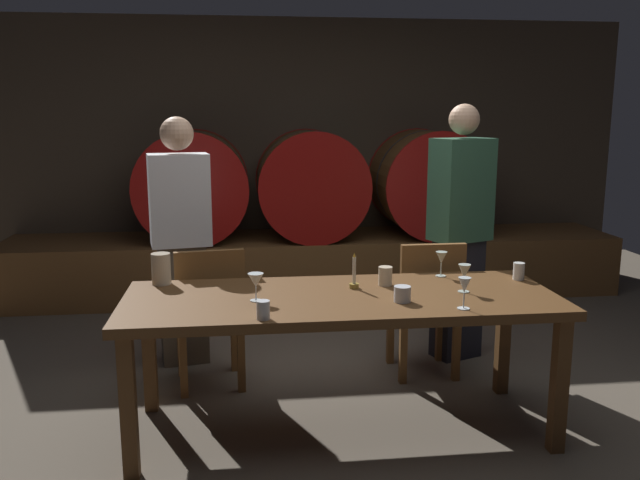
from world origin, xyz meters
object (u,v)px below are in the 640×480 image
Objects in this scene: cup_center_left at (385,276)px; cup_far_right at (519,271)px; cup_far_left at (263,310)px; guest_left at (181,240)px; chair_right at (427,302)px; wine_barrel_right at (428,183)px; cup_center_right at (402,294)px; wine_glass_center_left at (464,286)px; wine_barrel_center at (311,184)px; chair_left at (210,311)px; wine_glass_center_right at (441,258)px; candle_center at (354,279)px; pitcher at (161,269)px; wine_glass_far_left at (256,281)px; wine_barrel_left at (194,186)px; dining_table at (341,309)px; wine_glass_far_right at (464,273)px; guest_right at (460,231)px.

cup_far_right is (0.77, 0.03, -0.00)m from cup_center_left.
guest_left is at bearing 108.63° from cup_far_left.
wine_barrel_right is at bearing -106.19° from chair_right.
cup_center_left is 0.77m from cup_far_right.
cup_center_right is (-0.36, -0.80, 0.29)m from chair_right.
wine_glass_center_left is at bearing -59.54° from cup_center_left.
chair_left is at bearing -111.66° from wine_barrel_center.
chair_right is (-0.57, -2.05, -0.52)m from wine_barrel_right.
guest_left is 19.46× the size of cup_center_right.
wine_glass_center_right reaches higher than cup_center_left.
chair_left is at bearing 166.38° from cup_far_right.
candle_center is (-0.04, -2.57, -0.22)m from wine_barrel_center.
cup_far_left is (-1.62, -3.05, -0.23)m from wine_barrel_right.
wine_glass_far_left is (0.50, -0.39, 0.02)m from pitcher.
wine_barrel_left is at bearing 180.00° from wine_barrel_right.
chair_left is at bearing 154.96° from cup_center_left.
chair_right is at bearing 43.39° from candle_center.
wine_barrel_left is at bearing 112.80° from cup_center_right.
chair_left reaches higher than dining_table.
wine_glass_center_right is 0.43m from cup_far_right.
wine_barrel_center is at bearing 0.00° from wine_barrel_left.
wine_barrel_left is at bearing -53.37° from chair_right.
wine_glass_center_right is 1.24m from cup_far_left.
cup_center_right is at bearing 149.73° from wine_glass_center_left.
cup_far_left is (0.53, -0.69, -0.04)m from pitcher.
wine_barrel_center is 2.77m from wine_glass_far_right.
pitcher is (-0.04, -0.75, -0.01)m from guest_left.
wine_glass_center_right is (0.62, 0.33, 0.18)m from dining_table.
chair_left is at bearing 148.02° from candle_center.
pitcher is 1.21× the size of wine_glass_far_left.
pitcher is at bearing -114.24° from wine_barrel_center.
wine_glass_far_left is at bearing 104.26° from chair_left.
chair_right is at bearing -52.76° from wine_barrel_left.
wine_glass_center_right is (1.54, -2.38, -0.17)m from wine_barrel_left.
guest_right reaches higher than wine_glass_far_left.
candle_center is 1.26× the size of wine_glass_center_left.
chair_left is 0.54× the size of guest_left.
cup_center_left reaches higher than dining_table.
chair_right is at bearing 86.70° from wine_glass_center_right.
guest_right is at bearing 165.86° from guest_left.
wine_barrel_center reaches higher than wine_glass_far_left.
chair_left is at bearing 138.48° from dining_table.
cup_center_right reaches higher than dining_table.
wine_barrel_left is 5.72× the size of pitcher.
chair_right is 0.48m from wine_glass_center_right.
cup_center_right is at bearing -125.63° from wine_glass_center_right.
wine_barrel_right is at bearing 59.07° from wine_glass_far_left.
wine_glass_far_left is 0.91× the size of wine_glass_center_left.
cup_far_right reaches higher than cup_far_left.
guest_left is 11.10× the size of wine_glass_far_right.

